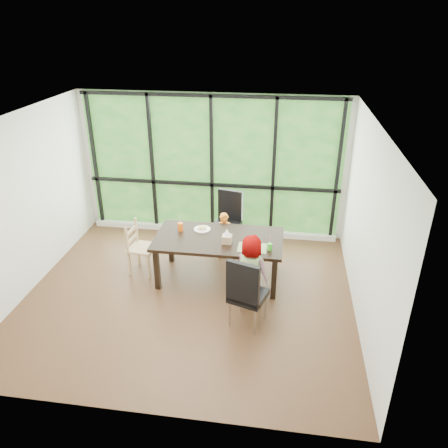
{
  "coord_description": "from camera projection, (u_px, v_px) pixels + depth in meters",
  "views": [
    {
      "loc": [
        1.35,
        -5.47,
        3.98
      ],
      "look_at": [
        0.49,
        0.44,
        1.05
      ],
      "focal_mm": 34.96,
      "sensor_mm": 36.0,
      "label": 1
    }
  ],
  "objects": [
    {
      "name": "chair_end_beech",
      "position": [
        142.0,
        248.0,
        7.2
      ],
      "size": [
        0.44,
        0.46,
        0.9
      ],
      "primitive_type": "cube",
      "rotation": [
        0.0,
        0.0,
        1.47
      ],
      "color": "tan",
      "rests_on": "ground"
    },
    {
      "name": "ground",
      "position": [
        189.0,
        295.0,
        6.79
      ],
      "size": [
        5.0,
        5.0,
        0.0
      ],
      "primitive_type": "plane",
      "color": "black",
      "rests_on": "ground"
    },
    {
      "name": "crepe_rolls_near",
      "position": [
        255.0,
        246.0,
        6.58
      ],
      "size": [
        0.15,
        0.12,
        0.04
      ],
      "primitive_type": null,
      "color": "tan",
      "rests_on": "plate_near"
    },
    {
      "name": "child_toddler",
      "position": [
        224.0,
        237.0,
        7.59
      ],
      "size": [
        0.34,
        0.24,
        0.88
      ],
      "primitive_type": "imported",
      "rotation": [
        0.0,
        0.0,
        0.09
      ],
      "color": "orange",
      "rests_on": "ground"
    },
    {
      "name": "window_mullions",
      "position": [
        212.0,
        167.0,
        8.14
      ],
      "size": [
        4.8,
        0.06,
        2.65
      ],
      "primitive_type": null,
      "color": "black",
      "rests_on": "back_wall"
    },
    {
      "name": "straw_white",
      "position": [
        180.0,
        221.0,
        7.04
      ],
      "size": [
        0.01,
        0.04,
        0.2
      ],
      "primitive_type": "cylinder",
      "rotation": [
        0.14,
        0.0,
        0.0
      ],
      "color": "white",
      "rests_on": "orange_cup"
    },
    {
      "name": "back_wall",
      "position": [
        212.0,
        166.0,
        8.19
      ],
      "size": [
        5.0,
        0.0,
        5.0
      ],
      "primitive_type": "plane",
      "rotation": [
        1.57,
        0.0,
        0.0
      ],
      "color": "silver",
      "rests_on": "ground"
    },
    {
      "name": "crepe_rolls_far",
      "position": [
        202.0,
        228.0,
        7.13
      ],
      "size": [
        0.15,
        0.12,
        0.04
      ],
      "primitive_type": null,
      "color": "tan",
      "rests_on": "plate_far"
    },
    {
      "name": "tissue",
      "position": [
        227.0,
        232.0,
        6.66
      ],
      "size": [
        0.12,
        0.12,
        0.11
      ],
      "primitive_type": "cone",
      "color": "white",
      "rests_on": "tissue_box"
    },
    {
      "name": "dining_table",
      "position": [
        219.0,
        258.0,
        7.05
      ],
      "size": [
        2.1,
        1.23,
        0.75
      ],
      "primitive_type": "cube",
      "rotation": [
        0.0,
        0.0,
        -0.09
      ],
      "color": "black",
      "rests_on": "ground"
    },
    {
      "name": "window_sill",
      "position": [
        212.0,
        230.0,
        8.67
      ],
      "size": [
        4.8,
        0.12,
        0.1
      ],
      "primitive_type": "cube",
      "color": "silver",
      "rests_on": "ground"
    },
    {
      "name": "orange_cup",
      "position": [
        180.0,
        227.0,
        7.09
      ],
      "size": [
        0.09,
        0.09,
        0.14
      ],
      "primitive_type": "cylinder",
      "color": "#ED5A0D",
      "rests_on": "dining_table"
    },
    {
      "name": "foliage_backdrop",
      "position": [
        212.0,
        166.0,
        8.17
      ],
      "size": [
        4.8,
        0.02,
        2.65
      ],
      "primitive_type": "cube",
      "color": "#1C4D1B",
      "rests_on": "back_wall"
    },
    {
      "name": "green_cup",
      "position": [
        270.0,
        247.0,
        6.51
      ],
      "size": [
        0.07,
        0.07,
        0.11
      ],
      "primitive_type": "cylinder",
      "color": "#3AD22B",
      "rests_on": "dining_table"
    },
    {
      "name": "straw_pink",
      "position": [
        270.0,
        241.0,
        6.47
      ],
      "size": [
        0.01,
        0.04,
        0.2
      ],
      "primitive_type": "cylinder",
      "rotation": [
        0.14,
        0.0,
        0.0
      ],
      "color": "pink",
      "rests_on": "green_cup"
    },
    {
      "name": "chair_window_leather",
      "position": [
        227.0,
        222.0,
        7.9
      ],
      "size": [
        0.55,
        0.55,
        1.08
      ],
      "primitive_type": "cube",
      "rotation": [
        0.0,
        0.0,
        -0.22
      ],
      "color": "black",
      "rests_on": "ground"
    },
    {
      "name": "chair_interior_leather",
      "position": [
        248.0,
        291.0,
        5.95
      ],
      "size": [
        0.58,
        0.58,
        1.08
      ],
      "primitive_type": "cube",
      "rotation": [
        0.0,
        0.0,
        2.83
      ],
      "color": "black",
      "rests_on": "ground"
    },
    {
      "name": "child_older",
      "position": [
        253.0,
        271.0,
        6.36
      ],
      "size": [
        0.65,
        0.55,
        1.13
      ],
      "primitive_type": "imported",
      "rotation": [
        0.0,
        0.0,
        2.72
      ],
      "color": "slate",
      "rests_on": "ground"
    },
    {
      "name": "plate_near",
      "position": [
        255.0,
        247.0,
        6.59
      ],
      "size": [
        0.22,
        0.22,
        0.01
      ],
      "primitive_type": "cylinder",
      "color": "white",
      "rests_on": "dining_table"
    },
    {
      "name": "placemat",
      "position": [
        252.0,
        248.0,
        6.59
      ],
      "size": [
        0.43,
        0.32,
        0.01
      ],
      "primitive_type": "cube",
      "color": "tan",
      "rests_on": "dining_table"
    },
    {
      "name": "plate_far",
      "position": [
        202.0,
        229.0,
        7.14
      ],
      "size": [
        0.28,
        0.28,
        0.02
      ],
      "primitive_type": "cylinder",
      "color": "white",
      "rests_on": "dining_table"
    },
    {
      "name": "tissue_box",
      "position": [
        227.0,
        239.0,
        6.71
      ],
      "size": [
        0.15,
        0.15,
        0.13
      ],
      "primitive_type": "cube",
      "color": "tan",
      "rests_on": "dining_table"
    }
  ]
}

